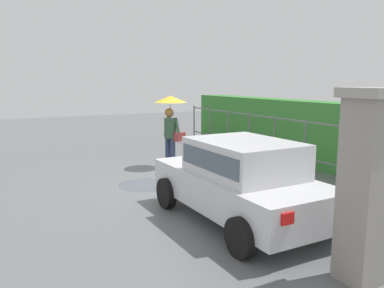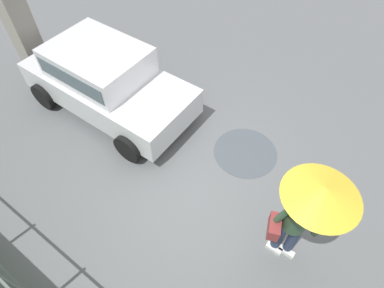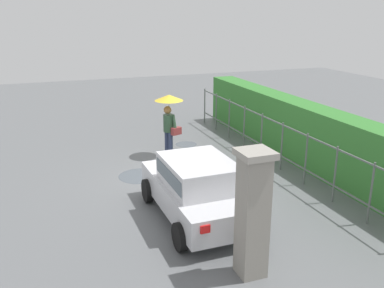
# 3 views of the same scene
# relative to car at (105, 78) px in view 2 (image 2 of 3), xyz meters

# --- Properties ---
(ground_plane) EXTENTS (40.00, 40.00, 0.00)m
(ground_plane) POSITION_rel_car_xyz_m (-2.49, 0.35, -0.80)
(ground_plane) COLOR slate
(car) EXTENTS (3.75, 1.89, 1.48)m
(car) POSITION_rel_car_xyz_m (0.00, 0.00, 0.00)
(car) COLOR silver
(car) RESTS_ON ground
(pedestrian) EXTENTS (0.95, 0.95, 2.08)m
(pedestrian) POSITION_rel_car_xyz_m (-4.59, 0.78, 0.71)
(pedestrian) COLOR #2D3856
(pedestrian) RESTS_ON ground
(gate_pillar) EXTENTS (0.60, 0.60, 2.42)m
(gate_pillar) POSITION_rel_car_xyz_m (2.43, 0.12, 0.44)
(gate_pillar) COLOR gray
(gate_pillar) RESTS_ON ground
(puddle_near) EXTENTS (1.27, 1.27, 0.00)m
(puddle_near) POSITION_rel_car_xyz_m (-3.10, -0.62, -0.80)
(puddle_near) COLOR #4C545B
(puddle_near) RESTS_ON ground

